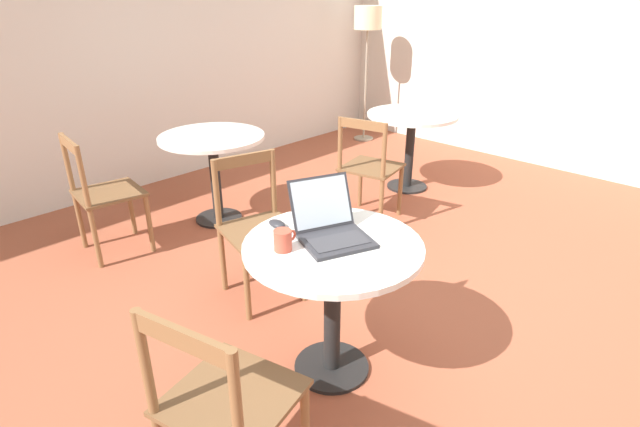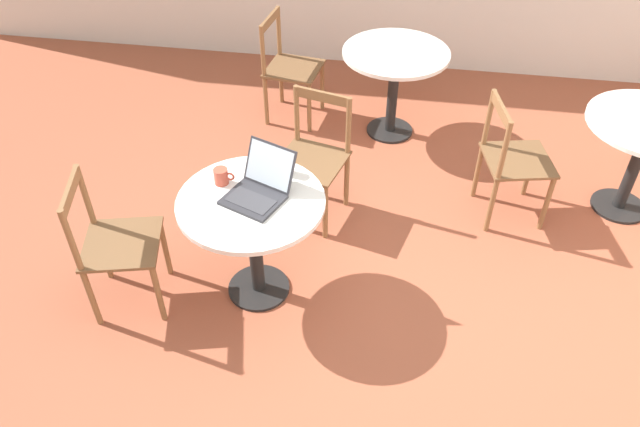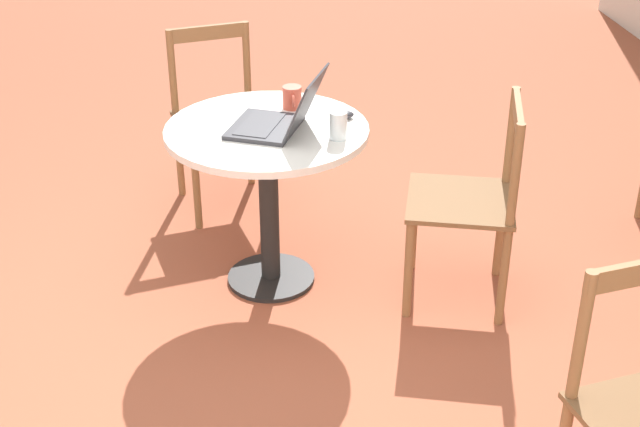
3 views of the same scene
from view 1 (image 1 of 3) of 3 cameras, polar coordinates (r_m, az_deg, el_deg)
name	(u,v)px [view 1 (image 1 of 3)]	position (r m, az deg, el deg)	size (l,w,h in m)	color
ground_plane	(428,316)	(3.10, 12.26, -11.39)	(16.00, 16.00, 0.00)	#9E5138
wall_back	(131,40)	(4.99, -20.82, 18.03)	(9.40, 0.06, 2.70)	silver
wall_side	(636,39)	(5.60, 32.45, 16.48)	(0.06, 9.40, 2.70)	silver
cafe_table_near	(333,271)	(2.34, 1.47, -6.60)	(0.83, 0.83, 0.73)	black
cafe_table_mid	(411,129)	(4.77, 10.39, 9.49)	(0.83, 0.83, 0.73)	black
cafe_table_far	(213,153)	(4.08, -12.13, 6.77)	(0.83, 0.83, 0.73)	black
chair_near_left	(224,406)	(1.91, -10.87, -20.79)	(0.52, 0.52, 0.88)	brown
chair_near_back	(258,229)	(3.05, -7.13, -1.71)	(0.52, 0.52, 0.88)	brown
chair_mid_left	(369,169)	(4.04, 5.61, 5.07)	(0.51, 0.51, 0.88)	brown
chair_far_left	(103,195)	(3.84, -23.58, 1.99)	(0.48, 0.48, 0.88)	brown
floor_lamp	(368,25)	(6.25, 5.48, 20.68)	(0.32, 0.32, 1.58)	#9E937F
laptop	(332,228)	(2.30, 1.33, -1.67)	(0.42, 0.44, 0.25)	#2D2D33
mouse	(277,224)	(2.43, -4.93, -1.18)	(0.06, 0.10, 0.03)	#2D2D33
mug	(283,240)	(2.20, -4.23, -3.05)	(0.12, 0.08, 0.10)	#C64C38
drinking_glass	(312,207)	(2.51, -0.91, 0.78)	(0.07, 0.07, 0.11)	silver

